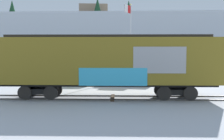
{
  "coord_description": "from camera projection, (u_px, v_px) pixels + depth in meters",
  "views": [
    {
      "loc": [
        2.42,
        -17.59,
        3.17
      ],
      "look_at": [
        1.63,
        1.12,
        1.83
      ],
      "focal_mm": 42.21,
      "sensor_mm": 36.0,
      "label": 1
    }
  ],
  "objects": [
    {
      "name": "ground_plane",
      "position": [
        87.0,
        98.0,
        17.86
      ],
      "size": [
        260.0,
        260.0,
        0.0
      ],
      "primitive_type": "plane",
      "color": "#B2B5BC"
    },
    {
      "name": "freight_car",
      "position": [
        107.0,
        62.0,
        17.62
      ],
      "size": [
        14.61,
        3.3,
        4.28
      ],
      "color": "olive",
      "rests_on": "ground_plane"
    },
    {
      "name": "parked_car_green",
      "position": [
        68.0,
        76.0,
        24.67
      ],
      "size": [
        4.35,
        1.96,
        1.77
      ],
      "color": "#1E5933",
      "rests_on": "ground_plane"
    },
    {
      "name": "flagpole",
      "position": [
        129.0,
        30.0,
        30.4
      ],
      "size": [
        0.81,
        1.5,
        8.67
      ],
      "color": "silver",
      "rests_on": "ground_plane"
    },
    {
      "name": "hillside",
      "position": [
        115.0,
        42.0,
        78.32
      ],
      "size": [
        153.77,
        41.98,
        16.33
      ],
      "color": "silver",
      "rests_on": "ground_plane"
    },
    {
      "name": "track",
      "position": [
        131.0,
        98.0,
        17.76
      ],
      "size": [
        60.02,
        3.09,
        0.08
      ],
      "color": "#4C4742",
      "rests_on": "ground_plane"
    },
    {
      "name": "parked_car_blue",
      "position": [
        127.0,
        76.0,
        24.52
      ],
      "size": [
        4.73,
        2.39,
        1.65
      ],
      "color": "navy",
      "rests_on": "ground_plane"
    }
  ]
}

